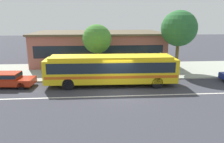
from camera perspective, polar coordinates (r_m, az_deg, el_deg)
The scene contains 10 objects.
ground_plane at distance 17.41m, azimuth 1.82°, elevation -5.69°, with size 120.00×120.00×0.00m, color #35353D.
sidewalk_slab at distance 24.42m, azimuth -0.03°, elevation 0.33°, with size 60.00×8.00×0.12m, color #999E8F.
lane_stripe_center at distance 16.66m, azimuth 2.11°, elevation -6.62°, with size 56.00×0.16×0.01m, color silver.
transit_bus at distance 18.84m, azimuth -0.20°, elevation 0.88°, with size 11.58×2.69×2.71m.
sedan_behind_bus at distance 20.80m, azimuth -26.66°, elevation -1.81°, with size 4.71×2.09×1.29m.
pedestrian_waiting_near_sign at distance 21.21m, azimuth -6.48°, elevation 1.02°, with size 0.47×0.47×1.70m.
bus_stop_sign at distance 21.73m, azimuth 12.90°, elevation 2.68°, with size 0.15×0.43×2.48m.
street_tree_near_stop at distance 22.30m, azimuth -4.06°, elevation 8.69°, with size 3.01×3.01×5.20m.
street_tree_mid_block at distance 24.37m, azimuth 17.61°, elevation 10.97°, with size 3.86×3.86×6.65m.
station_building at distance 29.02m, azimuth -3.59°, elevation 6.58°, with size 16.70×9.28×4.13m.
Camera 1 is at (-1.80, -16.27, 5.94)m, focal length 33.93 mm.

